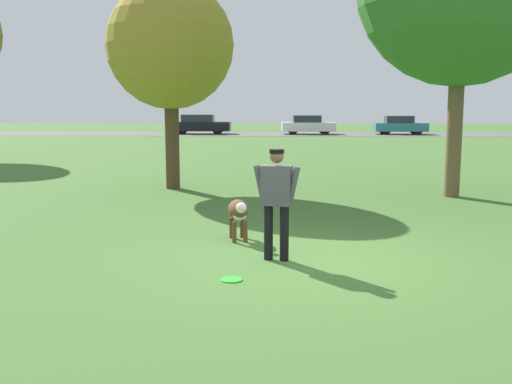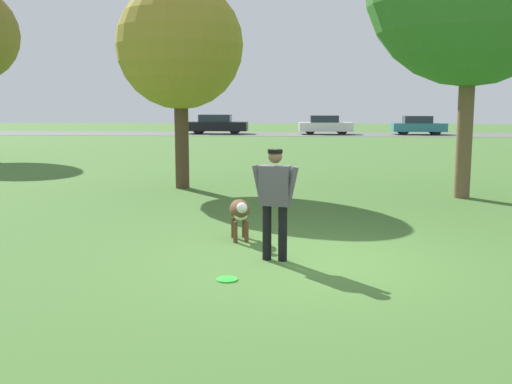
# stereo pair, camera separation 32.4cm
# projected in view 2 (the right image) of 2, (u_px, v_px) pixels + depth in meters

# --- Properties ---
(ground_plane) EXTENTS (120.00, 120.00, 0.00)m
(ground_plane) POSITION_uv_depth(u_px,v_px,m) (306.00, 261.00, 8.61)
(ground_plane) COLOR #426B2D
(far_road_strip) EXTENTS (120.00, 6.00, 0.01)m
(far_road_strip) POSITION_uv_depth(u_px,v_px,m) (305.00, 134.00, 43.97)
(far_road_strip) COLOR #5B5B59
(far_road_strip) RESTS_ON ground_plane
(person) EXTENTS (0.69, 0.32, 1.61)m
(person) POSITION_uv_depth(u_px,v_px,m) (275.00, 195.00, 8.50)
(person) COLOR black
(person) RESTS_ON ground_plane
(dog) EXTENTS (0.45, 0.92, 0.69)m
(dog) POSITION_uv_depth(u_px,v_px,m) (240.00, 211.00, 9.83)
(dog) COLOR brown
(dog) RESTS_ON ground_plane
(frisbee) EXTENTS (0.28, 0.28, 0.02)m
(frisbee) POSITION_uv_depth(u_px,v_px,m) (227.00, 279.00, 7.67)
(frisbee) COLOR #33D838
(frisbee) RESTS_ON ground_plane
(tree_near_left) EXTENTS (3.29, 3.29, 5.38)m
(tree_near_left) POSITION_uv_depth(u_px,v_px,m) (180.00, 46.00, 15.50)
(tree_near_left) COLOR #4C3826
(tree_near_left) RESTS_ON ground_plane
(parked_car_black) EXTENTS (4.52, 1.75, 1.44)m
(parked_car_black) POSITION_uv_depth(u_px,v_px,m) (217.00, 124.00, 44.49)
(parked_car_black) COLOR black
(parked_car_black) RESTS_ON ground_plane
(parked_car_white) EXTENTS (3.98, 1.88, 1.38)m
(parked_car_white) POSITION_uv_depth(u_px,v_px,m) (325.00, 125.00, 43.91)
(parked_car_white) COLOR white
(parked_car_white) RESTS_ON ground_plane
(parked_car_teal) EXTENTS (3.82, 1.73, 1.36)m
(parked_car_teal) POSITION_uv_depth(u_px,v_px,m) (418.00, 125.00, 43.50)
(parked_car_teal) COLOR teal
(parked_car_teal) RESTS_ON ground_plane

